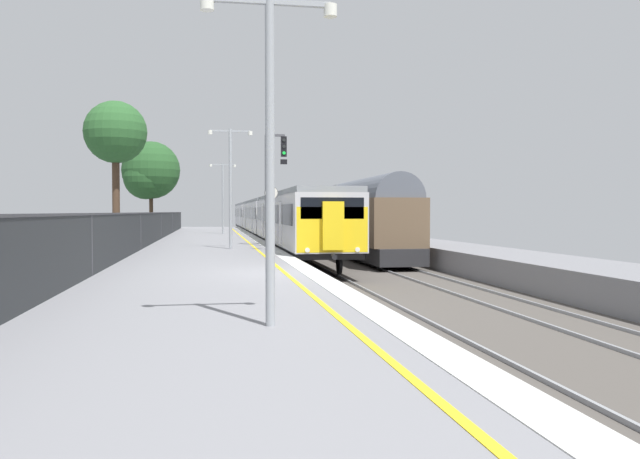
% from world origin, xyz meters
% --- Properties ---
extents(ground, '(17.40, 110.00, 1.21)m').
position_xyz_m(ground, '(2.64, 0.00, -0.61)').
color(ground, gray).
extents(commuter_train_at_platform, '(2.83, 62.14, 3.81)m').
position_xyz_m(commuter_train_at_platform, '(2.10, 36.65, 1.27)').
color(commuter_train_at_platform, '#B7B7BC').
rests_on(commuter_train_at_platform, ground).
extents(freight_train_adjacent_track, '(2.60, 57.22, 4.44)m').
position_xyz_m(freight_train_adjacent_track, '(6.10, 38.33, 1.42)').
color(freight_train_adjacent_track, '#232326').
rests_on(freight_train_adjacent_track, ground).
extents(signal_gantry, '(1.10, 0.24, 5.52)m').
position_xyz_m(signal_gantry, '(0.60, 14.06, 3.42)').
color(signal_gantry, '#47474C').
rests_on(signal_gantry, ground).
extents(speed_limit_sign, '(0.59, 0.08, 2.81)m').
position_xyz_m(speed_limit_sign, '(0.25, 10.55, 1.79)').
color(speed_limit_sign, '#59595B').
rests_on(speed_limit_sign, ground).
extents(platform_lamp_near, '(2.00, 0.20, 4.85)m').
position_xyz_m(platform_lamp_near, '(-1.49, -8.09, 2.91)').
color(platform_lamp_near, '#93999E').
rests_on(platform_lamp_near, ground).
extents(platform_lamp_mid, '(2.00, 0.20, 5.44)m').
position_xyz_m(platform_lamp_mid, '(-1.49, 11.76, 3.22)').
color(platform_lamp_mid, '#93999E').
rests_on(platform_lamp_mid, ground).
extents(platform_lamp_far, '(2.00, 0.20, 5.37)m').
position_xyz_m(platform_lamp_far, '(-1.49, 31.62, 3.18)').
color(platform_lamp_far, '#93999E').
rests_on(platform_lamp_far, ground).
extents(platform_back_fence, '(0.07, 99.00, 1.66)m').
position_xyz_m(platform_back_fence, '(-5.45, -0.00, 0.87)').
color(platform_back_fence, '#282B2D').
rests_on(platform_back_fence, ground).
extents(background_tree_left, '(4.79, 4.79, 7.55)m').
position_xyz_m(background_tree_left, '(-7.43, 37.30, 4.96)').
color(background_tree_left, '#473323').
rests_on(background_tree_left, ground).
extents(background_tree_centre, '(3.45, 3.45, 7.83)m').
position_xyz_m(background_tree_centre, '(-7.63, 19.47, 5.95)').
color(background_tree_centre, '#473323').
rests_on(background_tree_centre, ground).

